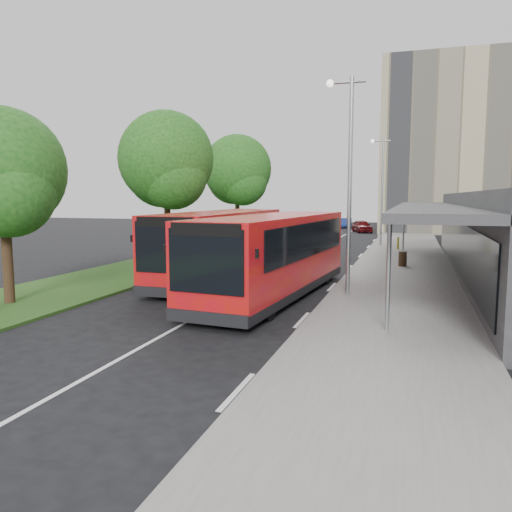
{
  "coord_description": "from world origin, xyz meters",
  "views": [
    {
      "loc": [
        6.48,
        -16.88,
        3.81
      ],
      "look_at": [
        0.66,
        1.63,
        1.5
      ],
      "focal_mm": 35.0,
      "sensor_mm": 36.0,
      "label": 1
    }
  ],
  "objects_px": {
    "tree_near": "(4,179)",
    "car_far": "(346,223)",
    "lamp_post_near": "(348,172)",
    "litter_bin": "(403,259)",
    "bus_second": "(222,245)",
    "car_near": "(362,226)",
    "bus_main": "(274,256)",
    "tree_mid": "(167,165)",
    "bollard": "(398,243)",
    "tree_far": "(237,174)",
    "lamp_post_far": "(381,185)"
  },
  "relations": [
    {
      "from": "lamp_post_near",
      "to": "bollard",
      "type": "xyz_separation_m",
      "value": [
        1.43,
        17.37,
        -4.14
      ]
    },
    {
      "from": "tree_mid",
      "to": "tree_far",
      "type": "xyz_separation_m",
      "value": [
        -0.0,
        12.0,
        0.05
      ]
    },
    {
      "from": "tree_near",
      "to": "car_near",
      "type": "height_order",
      "value": "tree_near"
    },
    {
      "from": "car_near",
      "to": "bollard",
      "type": "bearing_deg",
      "value": -97.11
    },
    {
      "from": "bus_second",
      "to": "bollard",
      "type": "xyz_separation_m",
      "value": [
        7.38,
        15.05,
        -1.03
      ]
    },
    {
      "from": "litter_bin",
      "to": "lamp_post_far",
      "type": "bearing_deg",
      "value": 99.49
    },
    {
      "from": "lamp_post_far",
      "to": "litter_bin",
      "type": "height_order",
      "value": "lamp_post_far"
    },
    {
      "from": "bus_main",
      "to": "bollard",
      "type": "xyz_separation_m",
      "value": [
        4.03,
        18.15,
        -1.02
      ]
    },
    {
      "from": "lamp_post_near",
      "to": "car_near",
      "type": "distance_m",
      "value": 36.23
    },
    {
      "from": "car_far",
      "to": "bus_main",
      "type": "bearing_deg",
      "value": -90.92
    },
    {
      "from": "lamp_post_far",
      "to": "bus_second",
      "type": "bearing_deg",
      "value": -108.61
    },
    {
      "from": "bus_main",
      "to": "litter_bin",
      "type": "relative_size",
      "value": 14.56
    },
    {
      "from": "litter_bin",
      "to": "bus_second",
      "type": "bearing_deg",
      "value": -141.87
    },
    {
      "from": "litter_bin",
      "to": "bollard",
      "type": "xyz_separation_m",
      "value": [
        -0.49,
        8.87,
        0.04
      ]
    },
    {
      "from": "tree_far",
      "to": "bus_main",
      "type": "xyz_separation_m",
      "value": [
        8.53,
        -19.83,
        -4.05
      ]
    },
    {
      "from": "lamp_post_near",
      "to": "bollard",
      "type": "height_order",
      "value": "lamp_post_near"
    },
    {
      "from": "tree_near",
      "to": "bus_second",
      "type": "bearing_deg",
      "value": 54.54
    },
    {
      "from": "bus_second",
      "to": "car_near",
      "type": "distance_m",
      "value": 33.73
    },
    {
      "from": "tree_mid",
      "to": "lamp_post_far",
      "type": "relative_size",
      "value": 1.08
    },
    {
      "from": "bus_main",
      "to": "car_far",
      "type": "bearing_deg",
      "value": 98.79
    },
    {
      "from": "bus_second",
      "to": "litter_bin",
      "type": "height_order",
      "value": "bus_second"
    },
    {
      "from": "bus_main",
      "to": "car_far",
      "type": "distance_m",
      "value": 44.04
    },
    {
      "from": "litter_bin",
      "to": "tree_far",
      "type": "bearing_deg",
      "value": 141.04
    },
    {
      "from": "lamp_post_far",
      "to": "car_far",
      "type": "relative_size",
      "value": 2.2
    },
    {
      "from": "tree_far",
      "to": "tree_mid",
      "type": "bearing_deg",
      "value": -90.0
    },
    {
      "from": "car_far",
      "to": "bus_second",
      "type": "bearing_deg",
      "value": -95.34
    },
    {
      "from": "tree_mid",
      "to": "lamp_post_near",
      "type": "relative_size",
      "value": 1.08
    },
    {
      "from": "litter_bin",
      "to": "lamp_post_near",
      "type": "bearing_deg",
      "value": -102.74
    },
    {
      "from": "tree_mid",
      "to": "lamp_post_near",
      "type": "height_order",
      "value": "tree_mid"
    },
    {
      "from": "tree_near",
      "to": "lamp_post_near",
      "type": "distance_m",
      "value": 12.18
    },
    {
      "from": "lamp_post_far",
      "to": "car_near",
      "type": "distance_m",
      "value": 16.65
    },
    {
      "from": "bus_second",
      "to": "bollard",
      "type": "relative_size",
      "value": 13.0
    },
    {
      "from": "bus_main",
      "to": "tree_far",
      "type": "bearing_deg",
      "value": 118.36
    },
    {
      "from": "lamp_post_far",
      "to": "bus_main",
      "type": "relative_size",
      "value": 0.72
    },
    {
      "from": "car_near",
      "to": "lamp_post_far",
      "type": "bearing_deg",
      "value": -99.96
    },
    {
      "from": "tree_near",
      "to": "tree_far",
      "type": "relative_size",
      "value": 0.79
    },
    {
      "from": "tree_far",
      "to": "lamp_post_near",
      "type": "height_order",
      "value": "tree_far"
    },
    {
      "from": "tree_mid",
      "to": "bus_main",
      "type": "xyz_separation_m",
      "value": [
        8.53,
        -7.83,
        -4.0
      ]
    },
    {
      "from": "tree_near",
      "to": "lamp_post_far",
      "type": "distance_m",
      "value": 27.32
    },
    {
      "from": "lamp_post_near",
      "to": "litter_bin",
      "type": "bearing_deg",
      "value": 77.26
    },
    {
      "from": "tree_mid",
      "to": "tree_far",
      "type": "relative_size",
      "value": 0.99
    },
    {
      "from": "tree_near",
      "to": "car_far",
      "type": "xyz_separation_m",
      "value": [
        5.69,
        48.11,
        -3.83
      ]
    },
    {
      "from": "lamp_post_far",
      "to": "car_near",
      "type": "relative_size",
      "value": 2.04
    },
    {
      "from": "bus_second",
      "to": "litter_bin",
      "type": "bearing_deg",
      "value": 37.86
    },
    {
      "from": "lamp_post_far",
      "to": "car_far",
      "type": "bearing_deg",
      "value": 103.22
    },
    {
      "from": "bus_second",
      "to": "car_far",
      "type": "relative_size",
      "value": 3.05
    },
    {
      "from": "bollard",
      "to": "car_near",
      "type": "distance_m",
      "value": 19.01
    },
    {
      "from": "tree_mid",
      "to": "car_far",
      "type": "height_order",
      "value": "tree_mid"
    },
    {
      "from": "lamp_post_near",
      "to": "car_far",
      "type": "bearing_deg",
      "value": 97.18
    },
    {
      "from": "car_far",
      "to": "car_near",
      "type": "bearing_deg",
      "value": -75.02
    }
  ]
}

